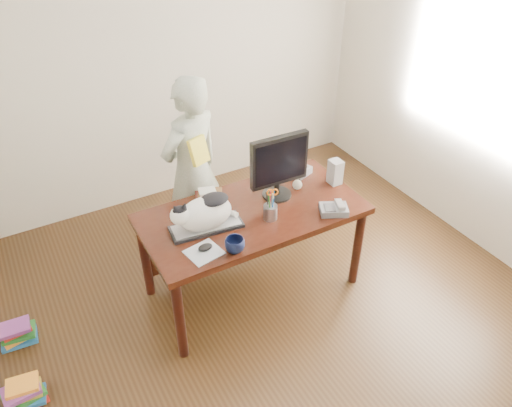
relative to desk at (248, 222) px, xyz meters
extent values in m
plane|color=black|center=(0.00, -0.68, -0.60)|extent=(4.50, 4.50, 0.00)
plane|color=white|center=(0.00, 1.57, 0.75)|extent=(4.00, 0.00, 4.00)
cube|color=black|center=(0.00, -0.08, 0.12)|extent=(1.60, 0.80, 0.05)
cylinder|color=black|center=(-0.74, -0.42, -0.25)|extent=(0.07, 0.07, 0.70)
cylinder|color=black|center=(0.74, -0.42, -0.25)|extent=(0.07, 0.07, 0.70)
cylinder|color=black|center=(-0.74, 0.26, -0.25)|extent=(0.07, 0.07, 0.70)
cylinder|color=black|center=(0.74, 0.26, -0.25)|extent=(0.07, 0.07, 0.70)
cube|color=black|center=(0.00, 0.28, -0.20)|extent=(1.45, 0.03, 0.50)
cube|color=black|center=(-0.37, -0.10, 0.16)|extent=(0.51, 0.24, 0.02)
cube|color=#B7B6BC|center=(-0.37, -0.10, 0.17)|extent=(0.48, 0.21, 0.01)
ellipsoid|color=white|center=(-0.37, -0.10, 0.27)|extent=(0.40, 0.27, 0.23)
ellipsoid|color=white|center=(-0.55, -0.10, 0.32)|extent=(0.15, 0.15, 0.13)
ellipsoid|color=black|center=(-0.55, -0.10, 0.37)|extent=(0.10, 0.10, 0.05)
cone|color=black|center=(-0.58, -0.10, 0.40)|extent=(0.07, 0.06, 0.08)
cone|color=black|center=(-0.52, -0.11, 0.40)|extent=(0.07, 0.07, 0.08)
ellipsoid|color=black|center=(-0.31, -0.10, 0.37)|extent=(0.22, 0.18, 0.05)
cylinder|color=white|center=(-0.18, -0.06, 0.20)|extent=(0.10, 0.16, 0.05)
cylinder|color=black|center=(0.26, 0.01, 0.16)|extent=(0.23, 0.23, 0.02)
cylinder|color=black|center=(0.26, 0.01, 0.22)|extent=(0.05, 0.05, 0.10)
cube|color=black|center=(0.26, -0.01, 0.46)|extent=(0.45, 0.06, 0.38)
cube|color=black|center=(0.25, -0.04, 0.46)|extent=(0.41, 0.02, 0.32)
cylinder|color=#99999F|center=(0.07, -0.21, 0.20)|extent=(0.13, 0.13, 0.11)
cylinder|color=black|center=(0.05, -0.19, 0.30)|extent=(0.04, 0.03, 0.16)
cylinder|color=#0C52AF|center=(0.08, -0.23, 0.30)|extent=(0.04, 0.03, 0.16)
cylinder|color=#B51926|center=(0.07, -0.19, 0.30)|extent=(0.02, 0.04, 0.16)
cylinder|color=#16701D|center=(0.05, -0.22, 0.30)|extent=(0.02, 0.04, 0.16)
cylinder|color=silver|center=(0.07, -0.22, 0.31)|extent=(0.01, 0.03, 0.12)
cylinder|color=silver|center=(0.08, -0.22, 0.31)|extent=(0.02, 0.03, 0.12)
torus|color=#D85E0B|center=(0.06, -0.21, 0.37)|extent=(0.05, 0.04, 0.05)
torus|color=#D85E0B|center=(0.09, -0.23, 0.37)|extent=(0.05, 0.04, 0.05)
cube|color=silver|center=(-0.49, -0.32, 0.15)|extent=(0.25, 0.23, 0.00)
ellipsoid|color=black|center=(-0.47, -0.30, 0.17)|extent=(0.11, 0.08, 0.04)
imported|color=black|center=(-0.31, -0.40, 0.20)|extent=(0.18, 0.18, 0.10)
cube|color=#5B5B5F|center=(0.50, -0.37, 0.17)|extent=(0.24, 0.21, 0.05)
cube|color=#454548|center=(0.46, -0.37, 0.20)|extent=(0.11, 0.12, 0.01)
cube|color=silver|center=(0.54, -0.38, 0.21)|extent=(0.12, 0.17, 0.06)
cube|color=gray|center=(0.74, -0.06, 0.25)|extent=(0.09, 0.10, 0.20)
sphere|color=beige|center=(0.44, 0.01, 0.19)|extent=(0.08, 0.08, 0.08)
cube|color=#481713|center=(-0.20, 0.22, 0.16)|extent=(0.23, 0.20, 0.03)
cube|color=#51361B|center=(-0.20, 0.22, 0.19)|extent=(0.22, 0.20, 0.03)
cube|color=silver|center=(-0.21, 0.23, 0.21)|extent=(0.15, 0.13, 0.02)
cube|color=#5B5B5F|center=(0.56, 0.22, 0.18)|extent=(0.22, 0.26, 0.06)
cube|color=#454548|center=(0.57, 0.18, 0.21)|extent=(0.14, 0.14, 0.01)
imported|color=beige|center=(-0.18, 0.59, 0.18)|extent=(0.67, 0.55, 1.57)
cube|color=yellow|center=(-0.18, 0.42, 0.45)|extent=(0.17, 0.13, 0.21)
cube|color=red|center=(-1.75, -0.28, -0.59)|extent=(0.25, 0.19, 0.03)
cube|color=#1B5DA7|center=(-1.74, -0.28, -0.56)|extent=(0.23, 0.18, 0.03)
cube|color=#227329|center=(-1.76, -0.27, -0.53)|extent=(0.27, 0.22, 0.03)
cube|color=gold|center=(-1.75, -0.28, -0.49)|extent=(0.21, 0.16, 0.03)
cube|color=#803789|center=(-1.76, -0.29, -0.46)|extent=(0.23, 0.17, 0.03)
cube|color=orange|center=(-1.74, -0.27, -0.43)|extent=(0.21, 0.17, 0.03)
cube|color=#1B5DA7|center=(-1.72, 0.27, -0.59)|extent=(0.25, 0.19, 0.03)
cube|color=orange|center=(-1.73, 0.28, -0.55)|extent=(0.22, 0.19, 0.03)
cube|color=#227329|center=(-1.71, 0.27, -0.52)|extent=(0.24, 0.19, 0.03)
cube|color=red|center=(-1.72, 0.28, -0.49)|extent=(0.21, 0.16, 0.03)
cube|color=#803789|center=(-1.73, 0.27, -0.46)|extent=(0.22, 0.17, 0.03)
camera|label=1|loc=(-1.39, -2.60, 2.27)|focal=35.00mm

